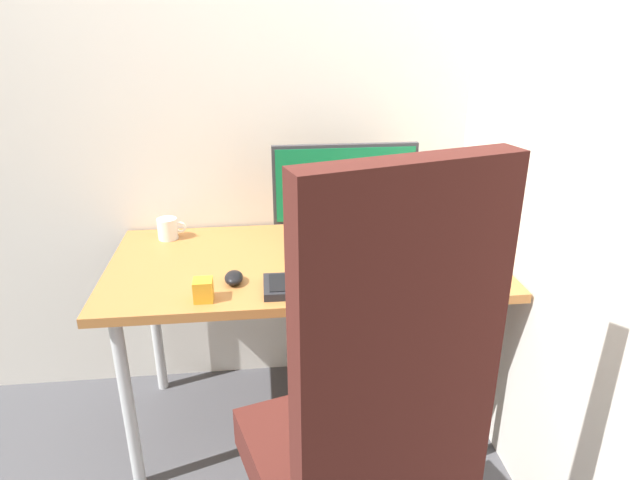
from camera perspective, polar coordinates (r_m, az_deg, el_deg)
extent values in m
plane|color=#4C4C51|center=(2.42, -1.47, -17.80)|extent=(8.00, 8.00, 0.00)
cube|color=silver|center=(2.25, -2.77, 18.17)|extent=(2.91, 0.04, 2.80)
cube|color=silver|center=(1.86, 22.68, 15.72)|extent=(0.04, 2.23, 2.80)
cube|color=#B27038|center=(2.04, -1.67, -2.31)|extent=(1.40, 0.72, 0.03)
cylinder|color=silver|center=(2.04, -19.11, -15.69)|extent=(0.04, 0.04, 0.70)
cylinder|color=silver|center=(2.13, 16.49, -13.54)|extent=(0.04, 0.04, 0.70)
cylinder|color=silver|center=(2.49, -16.58, -7.83)|extent=(0.04, 0.04, 0.70)
cylinder|color=silver|center=(2.57, 11.84, -6.42)|extent=(0.04, 0.04, 0.70)
cube|color=#4C1E19|center=(1.55, 2.83, -21.22)|extent=(0.60, 0.56, 0.12)
cube|color=#4C1E19|center=(1.12, 8.23, -11.53)|extent=(0.44, 0.19, 0.78)
cube|color=#333338|center=(2.17, 2.52, -0.09)|extent=(0.19, 0.16, 0.01)
cube|color=#333338|center=(2.17, 2.50, 1.21)|extent=(0.04, 0.02, 0.09)
cube|color=#333338|center=(2.11, 2.58, 5.82)|extent=(0.55, 0.02, 0.30)
cube|color=#14723F|center=(2.10, 2.64, 5.72)|extent=(0.52, 0.01, 0.28)
cube|color=black|center=(1.82, 1.47, -4.54)|extent=(0.46, 0.16, 0.03)
cube|color=black|center=(1.81, 1.47, -4.13)|extent=(0.42, 0.13, 0.00)
ellipsoid|color=black|center=(1.87, -8.84, -3.85)|extent=(0.06, 0.09, 0.04)
cylinder|color=gray|center=(2.35, 11.83, 2.17)|extent=(0.09, 0.09, 0.09)
cylinder|color=#B2B5BA|center=(2.33, 11.74, 3.38)|extent=(0.03, 0.01, 0.11)
cylinder|color=#B2B5BA|center=(2.34, 12.12, 3.39)|extent=(0.03, 0.01, 0.11)
torus|color=#337FD8|center=(2.35, 11.85, 2.40)|extent=(0.03, 0.04, 0.01)
cylinder|color=orange|center=(2.32, 11.66, 3.34)|extent=(0.02, 0.02, 0.14)
cylinder|color=orange|center=(2.35, 12.19, 3.35)|extent=(0.02, 0.02, 0.13)
cube|color=silver|center=(2.01, 12.37, -2.32)|extent=(0.15, 0.19, 0.03)
cylinder|color=white|center=(2.28, -15.38, 1.12)|extent=(0.08, 0.08, 0.08)
torus|color=white|center=(2.27, -14.13, 1.28)|extent=(0.05, 0.01, 0.05)
cube|color=orange|center=(1.77, -11.89, -5.05)|extent=(0.06, 0.06, 0.07)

